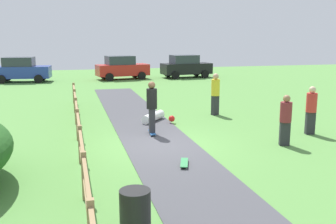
{
  "coord_description": "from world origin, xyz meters",
  "views": [
    {
      "loc": [
        -2.83,
        -12.18,
        3.57
      ],
      "look_at": [
        0.4,
        0.48,
        1.0
      ],
      "focal_mm": 41.8,
      "sensor_mm": 36.0,
      "label": 1
    }
  ],
  "objects_px": {
    "bystander_yellow": "(215,92)",
    "parked_car_black": "(186,66)",
    "skateboard_loose": "(184,163)",
    "trash_bin": "(135,214)",
    "skater_fallen": "(155,117)",
    "parked_car_blue": "(21,70)",
    "skater_riding": "(152,105)",
    "bystander_red": "(311,108)",
    "bystander_maroon": "(286,118)",
    "parked_car_red": "(122,68)"
  },
  "relations": [
    {
      "from": "skater_fallen",
      "to": "bystander_yellow",
      "type": "bearing_deg",
      "value": 13.79
    },
    {
      "from": "skater_fallen",
      "to": "bystander_red",
      "type": "relative_size",
      "value": 0.79
    },
    {
      "from": "bystander_red",
      "to": "parked_car_blue",
      "type": "height_order",
      "value": "parked_car_blue"
    },
    {
      "from": "parked_car_blue",
      "to": "parked_car_red",
      "type": "height_order",
      "value": "same"
    },
    {
      "from": "skater_fallen",
      "to": "parked_car_red",
      "type": "distance_m",
      "value": 16.43
    },
    {
      "from": "parked_car_blue",
      "to": "skater_fallen",
      "type": "bearing_deg",
      "value": -67.08
    },
    {
      "from": "bystander_yellow",
      "to": "parked_car_black",
      "type": "relative_size",
      "value": 0.43
    },
    {
      "from": "skateboard_loose",
      "to": "bystander_yellow",
      "type": "bearing_deg",
      "value": 62.26
    },
    {
      "from": "bystander_maroon",
      "to": "parked_car_blue",
      "type": "height_order",
      "value": "parked_car_blue"
    },
    {
      "from": "skater_fallen",
      "to": "skateboard_loose",
      "type": "relative_size",
      "value": 1.69
    },
    {
      "from": "trash_bin",
      "to": "parked_car_blue",
      "type": "xyz_separation_m",
      "value": [
        -4.54,
        25.67,
        0.51
      ]
    },
    {
      "from": "trash_bin",
      "to": "bystander_maroon",
      "type": "relative_size",
      "value": 0.54
    },
    {
      "from": "trash_bin",
      "to": "skateboard_loose",
      "type": "height_order",
      "value": "trash_bin"
    },
    {
      "from": "bystander_maroon",
      "to": "parked_car_blue",
      "type": "bearing_deg",
      "value": 116.2
    },
    {
      "from": "skater_fallen",
      "to": "parked_car_blue",
      "type": "distance_m",
      "value": 17.83
    },
    {
      "from": "trash_bin",
      "to": "bystander_maroon",
      "type": "bearing_deg",
      "value": 39.31
    },
    {
      "from": "bystander_maroon",
      "to": "bystander_red",
      "type": "distance_m",
      "value": 2.02
    },
    {
      "from": "bystander_red",
      "to": "skateboard_loose",
      "type": "bearing_deg",
      "value": -157.52
    },
    {
      "from": "bystander_red",
      "to": "parked_car_black",
      "type": "bearing_deg",
      "value": 86.36
    },
    {
      "from": "skater_fallen",
      "to": "bystander_maroon",
      "type": "distance_m",
      "value": 5.71
    },
    {
      "from": "skater_riding",
      "to": "skateboard_loose",
      "type": "bearing_deg",
      "value": -87.63
    },
    {
      "from": "bystander_yellow",
      "to": "parked_car_black",
      "type": "xyz_separation_m",
      "value": [
        3.36,
        15.66,
        -0.1
      ]
    },
    {
      "from": "skater_riding",
      "to": "parked_car_blue",
      "type": "bearing_deg",
      "value": 108.97
    },
    {
      "from": "skater_fallen",
      "to": "parked_car_red",
      "type": "xyz_separation_m",
      "value": [
        0.85,
        16.39,
        0.76
      ]
    },
    {
      "from": "skater_fallen",
      "to": "parked_car_black",
      "type": "bearing_deg",
      "value": 68.9
    },
    {
      "from": "bystander_maroon",
      "to": "parked_car_red",
      "type": "bearing_deg",
      "value": 96.87
    },
    {
      "from": "trash_bin",
      "to": "parked_car_black",
      "type": "distance_m",
      "value": 27.11
    },
    {
      "from": "trash_bin",
      "to": "skater_fallen",
      "type": "relative_size",
      "value": 0.65
    },
    {
      "from": "bystander_yellow",
      "to": "parked_car_black",
      "type": "distance_m",
      "value": 16.02
    },
    {
      "from": "skater_fallen",
      "to": "skateboard_loose",
      "type": "height_order",
      "value": "skater_fallen"
    },
    {
      "from": "skater_riding",
      "to": "trash_bin",
      "type": "bearing_deg",
      "value": -104.32
    },
    {
      "from": "skateboard_loose",
      "to": "parked_car_black",
      "type": "distance_m",
      "value": 23.13
    },
    {
      "from": "parked_car_blue",
      "to": "parked_car_black",
      "type": "bearing_deg",
      "value": -0.05
    },
    {
      "from": "bystander_maroon",
      "to": "parked_car_black",
      "type": "distance_m",
      "value": 21.15
    },
    {
      "from": "bystander_maroon",
      "to": "parked_car_black",
      "type": "relative_size",
      "value": 0.39
    },
    {
      "from": "skateboard_loose",
      "to": "trash_bin",
      "type": "bearing_deg",
      "value": -119.07
    },
    {
      "from": "parked_car_black",
      "to": "skater_fallen",
      "type": "bearing_deg",
      "value": -111.1
    },
    {
      "from": "skater_riding",
      "to": "bystander_maroon",
      "type": "bearing_deg",
      "value": -31.67
    },
    {
      "from": "skater_riding",
      "to": "parked_car_blue",
      "type": "height_order",
      "value": "skater_riding"
    },
    {
      "from": "skateboard_loose",
      "to": "parked_car_red",
      "type": "bearing_deg",
      "value": 86.71
    },
    {
      "from": "bystander_yellow",
      "to": "bystander_red",
      "type": "distance_m",
      "value": 4.67
    },
    {
      "from": "trash_bin",
      "to": "skater_fallen",
      "type": "distance_m",
      "value": 9.58
    },
    {
      "from": "trash_bin",
      "to": "skater_fallen",
      "type": "height_order",
      "value": "trash_bin"
    },
    {
      "from": "skater_riding",
      "to": "bystander_red",
      "type": "height_order",
      "value": "skater_riding"
    },
    {
      "from": "skateboard_loose",
      "to": "parked_car_blue",
      "type": "relative_size",
      "value": 0.19
    },
    {
      "from": "skater_riding",
      "to": "parked_car_blue",
      "type": "distance_m",
      "value": 19.58
    },
    {
      "from": "skater_fallen",
      "to": "bystander_yellow",
      "type": "height_order",
      "value": "bystander_yellow"
    },
    {
      "from": "trash_bin",
      "to": "skater_fallen",
      "type": "bearing_deg",
      "value": 75.5
    },
    {
      "from": "parked_car_red",
      "to": "bystander_red",
      "type": "bearing_deg",
      "value": -78.0
    },
    {
      "from": "parked_car_blue",
      "to": "trash_bin",
      "type": "bearing_deg",
      "value": -79.97
    }
  ]
}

